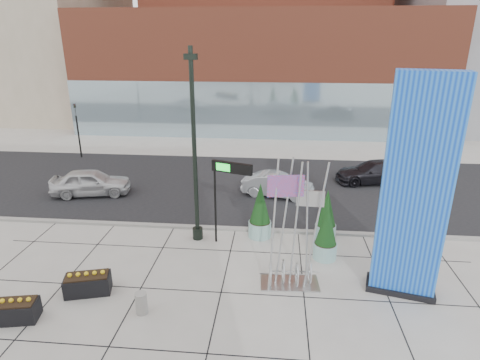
# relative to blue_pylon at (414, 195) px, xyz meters

# --- Properties ---
(ground) EXTENTS (160.00, 160.00, 0.00)m
(ground) POSITION_rel_blue_pylon_xyz_m (-7.51, 0.24, -3.79)
(ground) COLOR #9E9991
(ground) RESTS_ON ground
(street_asphalt) EXTENTS (80.00, 12.00, 0.02)m
(street_asphalt) POSITION_rel_blue_pylon_xyz_m (-7.51, 10.24, -3.78)
(street_asphalt) COLOR black
(street_asphalt) RESTS_ON ground
(curb_edge) EXTENTS (80.00, 0.30, 0.12)m
(curb_edge) POSITION_rel_blue_pylon_xyz_m (-7.51, 4.24, -3.73)
(curb_edge) COLOR gray
(curb_edge) RESTS_ON ground
(tower_podium) EXTENTS (34.00, 10.00, 11.00)m
(tower_podium) POSITION_rel_blue_pylon_xyz_m (-6.51, 27.24, 1.71)
(tower_podium) COLOR brown
(tower_podium) RESTS_ON ground
(tower_glass_front) EXTENTS (34.00, 0.60, 5.00)m
(tower_glass_front) POSITION_rel_blue_pylon_xyz_m (-6.51, 22.44, -1.29)
(tower_glass_front) COLOR #8CA5B2
(tower_glass_front) RESTS_ON ground
(blue_pylon) EXTENTS (2.53, 1.57, 7.84)m
(blue_pylon) POSITION_rel_blue_pylon_xyz_m (0.00, 0.00, 0.00)
(blue_pylon) COLOR #0C3EC2
(blue_pylon) RESTS_ON ground
(lamp_post) EXTENTS (0.54, 0.47, 8.46)m
(lamp_post) POSITION_rel_blue_pylon_xyz_m (-8.15, 3.24, -0.33)
(lamp_post) COLOR black
(lamp_post) RESTS_ON ground
(public_art_sculpture) EXTENTS (2.23, 1.20, 4.93)m
(public_art_sculpture) POSITION_rel_blue_pylon_xyz_m (-4.00, 0.02, -2.50)
(public_art_sculpture) COLOR #B8BBBD
(public_art_sculpture) RESTS_ON ground
(concrete_bollard) EXTENTS (0.40, 0.40, 0.77)m
(concrete_bollard) POSITION_rel_blue_pylon_xyz_m (-9.01, -2.13, -3.40)
(concrete_bollard) COLOR gray
(concrete_bollard) RESTS_ON ground
(overhead_street_sign) EXTENTS (1.77, 0.75, 3.86)m
(overhead_street_sign) POSITION_rel_blue_pylon_xyz_m (-6.61, 3.04, -0.47)
(overhead_street_sign) COLOR black
(overhead_street_sign) RESTS_ON ground
(round_planter_east) EXTENTS (0.98, 0.98, 2.44)m
(round_planter_east) POSITION_rel_blue_pylon_xyz_m (-2.52, 2.04, -2.64)
(round_planter_east) COLOR #88B7B3
(round_planter_east) RESTS_ON ground
(round_planter_mid) EXTENTS (0.96, 0.96, 2.39)m
(round_planter_mid) POSITION_rel_blue_pylon_xyz_m (-2.31, 3.84, -2.66)
(round_planter_mid) COLOR #88B7B3
(round_planter_mid) RESTS_ON ground
(round_planter_west) EXTENTS (1.05, 1.05, 2.63)m
(round_planter_west) POSITION_rel_blue_pylon_xyz_m (-5.32, 3.72, -2.54)
(round_planter_west) COLOR #88B7B3
(round_planter_west) RESTS_ON ground
(box_planter_north) EXTENTS (1.73, 1.18, 0.87)m
(box_planter_north) POSITION_rel_blue_pylon_xyz_m (-11.31, -1.20, -3.39)
(box_planter_north) COLOR black
(box_planter_north) RESTS_ON ground
(box_planter_south) EXTENTS (1.63, 1.04, 0.83)m
(box_planter_south) POSITION_rel_blue_pylon_xyz_m (-13.07, -2.86, -3.41)
(box_planter_south) COLOR black
(box_planter_south) RESTS_ON ground
(car_white_west) EXTENTS (4.73, 2.68, 1.52)m
(car_white_west) POSITION_rel_blue_pylon_xyz_m (-15.36, 7.98, -3.03)
(car_white_west) COLOR silver
(car_white_west) RESTS_ON ground
(car_silver_mid) EXTENTS (4.29, 2.29, 1.34)m
(car_silver_mid) POSITION_rel_blue_pylon_xyz_m (-4.52, 8.74, -3.12)
(car_silver_mid) COLOR #A2A5A9
(car_silver_mid) RESTS_ON ground
(car_dark_east) EXTENTS (5.00, 2.67, 1.38)m
(car_dark_east) POSITION_rel_blue_pylon_xyz_m (1.51, 11.61, -3.10)
(car_dark_east) COLOR black
(car_dark_east) RESTS_ON ground
(traffic_signal) EXTENTS (0.15, 0.18, 4.10)m
(traffic_signal) POSITION_rel_blue_pylon_xyz_m (-19.51, 15.24, -1.49)
(traffic_signal) COLOR black
(traffic_signal) RESTS_ON ground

